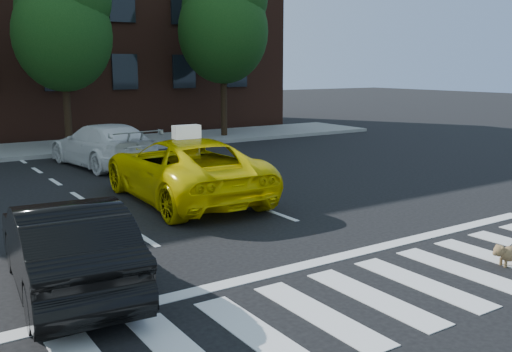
# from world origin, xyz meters

# --- Properties ---
(ground) EXTENTS (120.00, 120.00, 0.00)m
(ground) POSITION_xyz_m (0.00, 0.00, 0.00)
(ground) COLOR black
(ground) RESTS_ON ground
(crosswalk) EXTENTS (13.00, 2.40, 0.01)m
(crosswalk) POSITION_xyz_m (0.00, 0.00, 0.01)
(crosswalk) COLOR silver
(crosswalk) RESTS_ON ground
(stop_line) EXTENTS (12.00, 0.30, 0.01)m
(stop_line) POSITION_xyz_m (0.00, 1.60, 0.01)
(stop_line) COLOR silver
(stop_line) RESTS_ON ground
(sidewalk_far) EXTENTS (30.00, 4.00, 0.15)m
(sidewalk_far) POSITION_xyz_m (0.00, 17.50, 0.07)
(sidewalk_far) COLOR slate
(sidewalk_far) RESTS_ON ground
(building) EXTENTS (26.00, 10.00, 12.00)m
(building) POSITION_xyz_m (0.00, 25.00, 6.00)
(building) COLOR #412217
(building) RESTS_ON ground
(tree_mid) EXTENTS (3.69, 3.69, 7.10)m
(tree_mid) POSITION_xyz_m (0.53, 17.00, 4.85)
(tree_mid) COLOR black
(tree_mid) RESTS_ON ground
(tree_right) EXTENTS (4.00, 4.00, 7.70)m
(tree_right) POSITION_xyz_m (7.53, 17.00, 5.26)
(tree_right) COLOR black
(tree_right) RESTS_ON ground
(taxi) EXTENTS (2.78, 5.65, 1.54)m
(taxi) POSITION_xyz_m (0.50, 7.00, 0.77)
(taxi) COLOR #E4CE04
(taxi) RESTS_ON ground
(black_sedan) EXTENTS (1.81, 4.24, 1.36)m
(black_sedan) POSITION_xyz_m (-3.52, 2.72, 0.68)
(black_sedan) COLOR black
(black_sedan) RESTS_ON ground
(white_suv) EXTENTS (2.57, 5.08, 1.42)m
(white_suv) POSITION_xyz_m (0.43, 12.78, 0.71)
(white_suv) COLOR silver
(white_suv) RESTS_ON ground
(dog) EXTENTS (0.64, 0.38, 0.37)m
(dog) POSITION_xyz_m (2.82, -0.25, 0.22)
(dog) COLOR #996C4E
(dog) RESTS_ON ground
(taxi_sign) EXTENTS (0.66, 0.31, 0.32)m
(taxi_sign) POSITION_xyz_m (0.50, 6.80, 1.70)
(taxi_sign) COLOR white
(taxi_sign) RESTS_ON taxi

